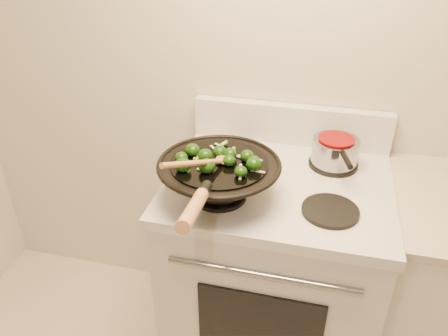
# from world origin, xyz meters

# --- Properties ---
(stove) EXTENTS (0.78, 0.67, 1.08)m
(stove) POSITION_xyz_m (-0.26, 1.17, 0.47)
(stove) COLOR silver
(stove) RESTS_ON ground
(wok) EXTENTS (0.40, 0.66, 0.23)m
(wok) POSITION_xyz_m (-0.44, 1.01, 1.00)
(wok) COLOR black
(wok) RESTS_ON stove
(stirfry) EXTENTS (0.29, 0.23, 0.05)m
(stirfry) POSITION_xyz_m (-0.45, 1.01, 1.07)
(stirfry) COLOR black
(stirfry) RESTS_ON wok
(wooden_spoon) EXTENTS (0.16, 0.28, 0.11)m
(wooden_spoon) POSITION_xyz_m (-0.46, 0.95, 1.09)
(wooden_spoon) COLOR #A77241
(wooden_spoon) RESTS_ON wok
(saucepan) EXTENTS (0.17, 0.27, 0.10)m
(saucepan) POSITION_xyz_m (-0.08, 1.32, 0.98)
(saucepan) COLOR gray
(saucepan) RESTS_ON stove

